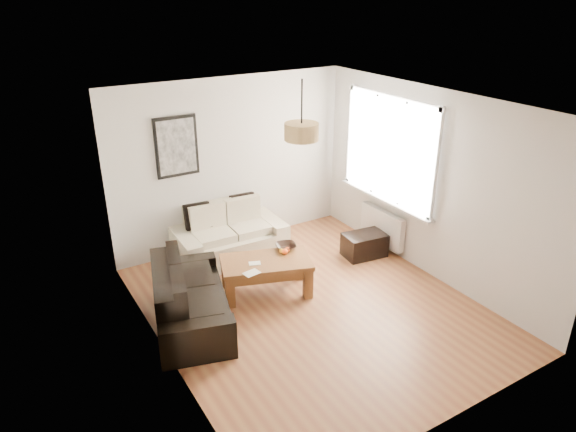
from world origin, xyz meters
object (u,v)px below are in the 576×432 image
sofa_leather (190,296)px  ottoman (364,245)px  loveseat_cream (230,233)px  coffee_table (266,276)px

sofa_leather → ottoman: 2.90m
sofa_leather → ottoman: size_ratio=2.73×
loveseat_cream → ottoman: (1.75, -1.02, -0.22)m
coffee_table → sofa_leather: bearing=-174.0°
loveseat_cream → coffee_table: size_ratio=1.37×
ottoman → coffee_table: bearing=-175.9°
loveseat_cream → ottoman: bearing=-28.4°
loveseat_cream → ottoman: loveseat_cream is taller
sofa_leather → ottoman: bearing=-69.5°
coffee_table → ottoman: size_ratio=1.88×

